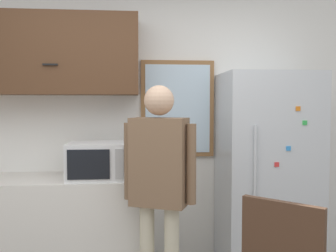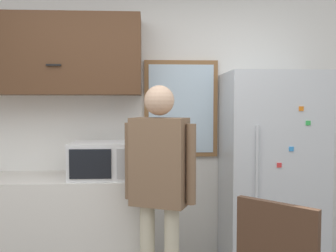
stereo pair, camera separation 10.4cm
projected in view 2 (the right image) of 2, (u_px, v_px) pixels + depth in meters
back_wall at (141, 122)px, 3.54m from camera, size 6.00×0.06×2.70m
counter at (12, 229)px, 3.20m from camera, size 2.21×0.60×0.90m
upper_cabinets at (14, 55)px, 3.24m from camera, size 2.21×0.38×0.69m
microwave at (99, 160)px, 3.14m from camera, size 0.47×0.43×0.30m
person at (159, 174)px, 2.73m from camera, size 0.51×0.36×1.65m
refrigerator at (271, 175)px, 3.27m from camera, size 0.81×0.67×1.79m
window at (181, 109)px, 3.51m from camera, size 0.69×0.05×0.90m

